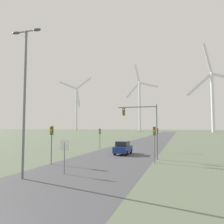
{
  "coord_description": "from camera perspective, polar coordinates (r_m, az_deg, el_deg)",
  "views": [
    {
      "loc": [
        7.91,
        -4.68,
        3.81
      ],
      "look_at": [
        0.0,
        20.61,
        5.62
      ],
      "focal_mm": 35.0,
      "sensor_mm": 36.0,
      "label": 1
    }
  ],
  "objects": [
    {
      "name": "road_surface",
      "position": [
        53.41,
        8.89,
        -7.95
      ],
      "size": [
        10.0,
        240.0,
        0.01
      ],
      "color": "#47474C",
      "rests_on": "ground"
    },
    {
      "name": "traffic_light_post_mid_left",
      "position": [
        38.03,
        -3.2,
        -5.78
      ],
      "size": [
        0.28,
        0.34,
        3.48
      ],
      "color": "slate",
      "rests_on": "ground"
    },
    {
      "name": "traffic_light_mast_overhead",
      "position": [
        26.45,
        8.15,
        -2.15
      ],
      "size": [
        4.78,
        0.35,
        6.46
      ],
      "color": "slate",
      "rests_on": "ground"
    },
    {
      "name": "wind_turbine_far_left",
      "position": [
        228.07,
        -9.25,
        1.95
      ],
      "size": [
        30.4,
        14.32,
        56.02
      ],
      "color": "silver",
      "rests_on": "ground"
    },
    {
      "name": "traffic_light_post_mid_right",
      "position": [
        34.47,
        11.76,
        -5.74
      ],
      "size": [
        0.28,
        0.34,
        3.62
      ],
      "color": "slate",
      "rests_on": "ground"
    },
    {
      "name": "streetlamp",
      "position": [
        17.84,
        -21.81,
        6.26
      ],
      "size": [
        2.6,
        0.32,
        11.23
      ],
      "color": "slate",
      "rests_on": "ground"
    },
    {
      "name": "wind_turbine_center",
      "position": [
        168.44,
        24.75,
        4.14
      ],
      "size": [
        39.12,
        3.7,
        63.56
      ],
      "color": "silver",
      "rests_on": "ground"
    },
    {
      "name": "traffic_light_post_near_right",
      "position": [
        23.7,
        11.02,
        -6.26
      ],
      "size": [
        0.28,
        0.34,
        3.83
      ],
      "color": "slate",
      "rests_on": "ground"
    },
    {
      "name": "car_approaching",
      "position": [
        30.76,
        2.88,
        -9.31
      ],
      "size": [
        1.88,
        4.12,
        1.83
      ],
      "color": "navy",
      "rests_on": "ground"
    },
    {
      "name": "wind_turbine_left",
      "position": [
        221.17,
        7.26,
        2.83
      ],
      "size": [
        33.61,
        8.84,
        67.83
      ],
      "color": "silver",
      "rests_on": "ground"
    },
    {
      "name": "traffic_light_post_near_left",
      "position": [
        23.4,
        -15.52,
        -6.11
      ],
      "size": [
        0.28,
        0.33,
        3.89
      ],
      "color": "slate",
      "rests_on": "ground"
    },
    {
      "name": "stop_sign_near",
      "position": [
        18.36,
        -12.3,
        -9.81
      ],
      "size": [
        0.81,
        0.07,
        2.7
      ],
      "color": "slate",
      "rests_on": "ground"
    }
  ]
}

